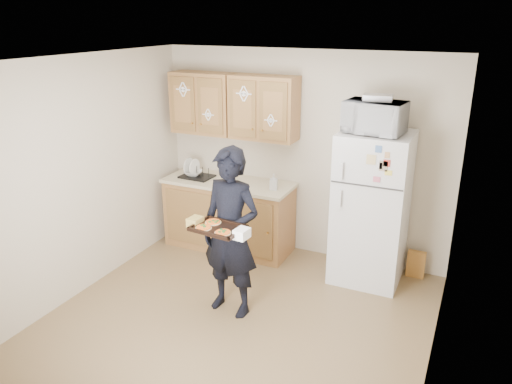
# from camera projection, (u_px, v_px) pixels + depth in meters

# --- Properties ---
(floor) EXTENTS (3.60, 3.60, 0.00)m
(floor) POSITION_uv_depth(u_px,v_px,m) (236.00, 322.00, 4.92)
(floor) COLOR brown
(floor) RESTS_ON ground
(ceiling) EXTENTS (3.60, 3.60, 0.00)m
(ceiling) POSITION_uv_depth(u_px,v_px,m) (232.00, 61.00, 4.08)
(ceiling) COLOR beige
(ceiling) RESTS_ON wall_back
(wall_back) EXTENTS (3.60, 0.04, 2.50)m
(wall_back) POSITION_uv_depth(u_px,v_px,m) (302.00, 155.00, 6.04)
(wall_back) COLOR beige
(wall_back) RESTS_ON floor
(wall_front) EXTENTS (3.60, 0.04, 2.50)m
(wall_front) POSITION_uv_depth(u_px,v_px,m) (96.00, 301.00, 2.96)
(wall_front) COLOR beige
(wall_front) RESTS_ON floor
(wall_left) EXTENTS (0.04, 3.60, 2.50)m
(wall_left) POSITION_uv_depth(u_px,v_px,m) (81.00, 178.00, 5.22)
(wall_left) COLOR beige
(wall_left) RESTS_ON floor
(wall_right) EXTENTS (0.04, 3.60, 2.50)m
(wall_right) POSITION_uv_depth(u_px,v_px,m) (445.00, 239.00, 3.79)
(wall_right) COLOR beige
(wall_right) RESTS_ON floor
(refrigerator) EXTENTS (0.75, 0.70, 1.70)m
(refrigerator) POSITION_uv_depth(u_px,v_px,m) (371.00, 208.00, 5.48)
(refrigerator) COLOR silver
(refrigerator) RESTS_ON floor
(base_cabinet) EXTENTS (1.60, 0.60, 0.86)m
(base_cabinet) POSITION_uv_depth(u_px,v_px,m) (229.00, 216.00, 6.38)
(base_cabinet) COLOR olive
(base_cabinet) RESTS_ON floor
(countertop) EXTENTS (1.64, 0.64, 0.04)m
(countertop) POSITION_uv_depth(u_px,v_px,m) (228.00, 183.00, 6.23)
(countertop) COLOR beige
(countertop) RESTS_ON base_cabinet
(upper_cab_left) EXTENTS (0.80, 0.33, 0.75)m
(upper_cab_left) POSITION_uv_depth(u_px,v_px,m) (204.00, 103.00, 6.19)
(upper_cab_left) COLOR olive
(upper_cab_left) RESTS_ON wall_back
(upper_cab_right) EXTENTS (0.80, 0.33, 0.75)m
(upper_cab_right) POSITION_uv_depth(u_px,v_px,m) (264.00, 108.00, 5.86)
(upper_cab_right) COLOR olive
(upper_cab_right) RESTS_ON wall_back
(cereal_box) EXTENTS (0.20, 0.07, 0.32)m
(cereal_box) POSITION_uv_depth(u_px,v_px,m) (416.00, 264.00, 5.72)
(cereal_box) COLOR gold
(cereal_box) RESTS_ON floor
(person) EXTENTS (0.66, 0.47, 1.71)m
(person) POSITION_uv_depth(u_px,v_px,m) (231.00, 233.00, 4.85)
(person) COLOR black
(person) RESTS_ON floor
(baking_tray) EXTENTS (0.48, 0.38, 0.04)m
(baking_tray) POSITION_uv_depth(u_px,v_px,m) (218.00, 229.00, 4.52)
(baking_tray) COLOR black
(baking_tray) RESTS_ON person
(pizza_front_left) EXTENTS (0.15, 0.15, 0.02)m
(pizza_front_left) POSITION_uv_depth(u_px,v_px,m) (203.00, 227.00, 4.51)
(pizza_front_left) COLOR orange
(pizza_front_left) RESTS_ON baking_tray
(pizza_front_right) EXTENTS (0.15, 0.15, 0.02)m
(pizza_front_right) POSITION_uv_depth(u_px,v_px,m) (223.00, 232.00, 4.41)
(pizza_front_right) COLOR orange
(pizza_front_right) RESTS_ON baking_tray
(pizza_back_left) EXTENTS (0.15, 0.15, 0.02)m
(pizza_back_left) POSITION_uv_depth(u_px,v_px,m) (213.00, 222.00, 4.63)
(pizza_back_left) COLOR orange
(pizza_back_left) RESTS_ON baking_tray
(microwave) EXTENTS (0.64, 0.47, 0.33)m
(microwave) POSITION_uv_depth(u_px,v_px,m) (375.00, 117.00, 5.11)
(microwave) COLOR silver
(microwave) RESTS_ON refrigerator
(foil_pan) EXTENTS (0.31, 0.24, 0.06)m
(foil_pan) POSITION_uv_depth(u_px,v_px,m) (378.00, 98.00, 5.07)
(foil_pan) COLOR silver
(foil_pan) RESTS_ON microwave
(dish_rack) EXTENTS (0.41, 0.32, 0.16)m
(dish_rack) POSITION_uv_depth(u_px,v_px,m) (197.00, 171.00, 6.34)
(dish_rack) COLOR black
(dish_rack) RESTS_ON countertop
(bowl) EXTENTS (0.27, 0.27, 0.06)m
(bowl) POSITION_uv_depth(u_px,v_px,m) (193.00, 173.00, 6.37)
(bowl) COLOR silver
(bowl) RESTS_ON dish_rack
(soap_bottle) EXTENTS (0.11, 0.11, 0.19)m
(soap_bottle) POSITION_uv_depth(u_px,v_px,m) (274.00, 182.00, 5.89)
(soap_bottle) COLOR silver
(soap_bottle) RESTS_ON countertop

